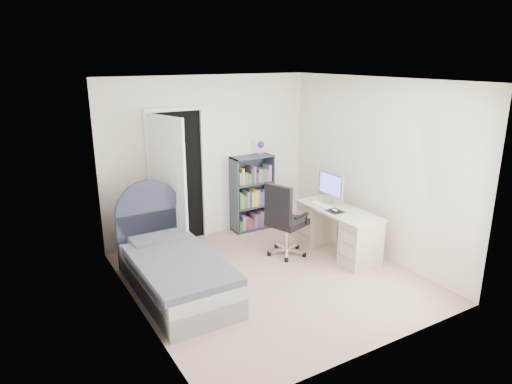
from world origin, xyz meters
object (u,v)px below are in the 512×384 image
desk (337,229)px  office_chair (284,217)px  floor_lamp (167,210)px  nightstand (150,233)px  bookcase (253,196)px  bed (174,270)px

desk → office_chair: 0.83m
floor_lamp → desk: bearing=-36.4°
nightstand → bookcase: bookcase is taller
bookcase → office_chair: bookcase is taller
bed → office_chair: 1.74m
nightstand → office_chair: bearing=-30.6°
nightstand → desk: (2.38, -1.26, 0.02)m
nightstand → floor_lamp: bearing=34.4°
floor_lamp → bookcase: size_ratio=0.96×
floor_lamp → bed: bearing=-106.9°
floor_lamp → bookcase: bookcase is taller
office_chair → bed: bearing=-174.9°
office_chair → desk: bearing=-21.3°
bed → bookcase: (1.88, 1.32, 0.29)m
floor_lamp → bookcase: 1.47m
floor_lamp → office_chair: bearing=-43.2°
nightstand → bookcase: 1.84m
desk → office_chair: (-0.74, 0.29, 0.23)m
floor_lamp → bookcase: (1.46, -0.03, -0.01)m
nightstand → bookcase: (1.82, 0.21, 0.21)m
floor_lamp → desk: 2.53m
nightstand → desk: 2.69m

